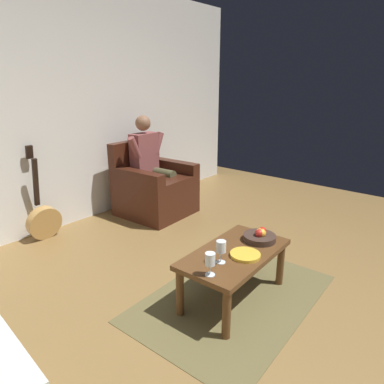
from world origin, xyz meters
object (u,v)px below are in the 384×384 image
at_px(fruit_bowl, 260,236).
at_px(guitar, 44,219).
at_px(coffee_table, 234,259).
at_px(armchair, 154,189).
at_px(wine_glass_near, 210,261).
at_px(wine_glass_far, 221,248).
at_px(person_seated, 151,163).
at_px(decorative_dish, 245,255).

bearing_deg(fruit_bowl, guitar, -72.76).
bearing_deg(coffee_table, armchair, -116.29).
distance_m(wine_glass_near, fruit_bowl, 0.70).
bearing_deg(coffee_table, wine_glass_near, 8.60).
distance_m(armchair, coffee_table, 2.08).
xyz_separation_m(wine_glass_near, fruit_bowl, (-0.69, -0.01, -0.07)).
height_order(guitar, fruit_bowl, guitar).
distance_m(guitar, wine_glass_far, 2.26).
xyz_separation_m(coffee_table, wine_glass_near, (0.40, 0.06, 0.18)).
bearing_deg(wine_glass_near, person_seated, -123.95).
height_order(person_seated, coffee_table, person_seated).
distance_m(armchair, fruit_bowl, 2.02).
distance_m(person_seated, guitar, 1.44).
distance_m(armchair, decorative_dish, 2.18).
height_order(wine_glass_near, wine_glass_far, wine_glass_far).
relative_size(fruit_bowl, decorative_dish, 1.17).
distance_m(armchair, guitar, 1.38).
distance_m(person_seated, coffee_table, 2.13).
bearing_deg(armchair, person_seated, -90.00).
distance_m(wine_glass_near, wine_glass_far, 0.19).
xyz_separation_m(armchair, wine_glass_near, (1.32, 1.92, 0.20)).
xyz_separation_m(armchair, fruit_bowl, (0.63, 1.91, 0.13)).
bearing_deg(decorative_dish, coffee_table, -97.92).
bearing_deg(guitar, wine_glass_far, 95.05).
bearing_deg(wine_glass_near, fruit_bowl, -179.02).
distance_m(coffee_table, decorative_dish, 0.13).
relative_size(coffee_table, wine_glass_near, 5.79).
xyz_separation_m(person_seated, fruit_bowl, (0.62, 1.94, -0.22)).
bearing_deg(fruit_bowl, wine_glass_near, 0.98).
distance_m(armchair, wine_glass_near, 2.34).
distance_m(wine_glass_near, decorative_dish, 0.40).
bearing_deg(decorative_dish, person_seated, -115.07).
bearing_deg(decorative_dish, fruit_bowl, -170.13).
relative_size(guitar, fruit_bowl, 3.86).
bearing_deg(wine_glass_near, decorative_dish, 173.70).
height_order(armchair, person_seated, person_seated).
xyz_separation_m(person_seated, coffee_table, (0.92, 1.89, -0.33)).
distance_m(guitar, decorative_dish, 2.36).
relative_size(armchair, guitar, 0.90).
distance_m(coffee_table, guitar, 2.26).
bearing_deg(fruit_bowl, decorative_dish, 9.87).
relative_size(coffee_table, decorative_dish, 4.17).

